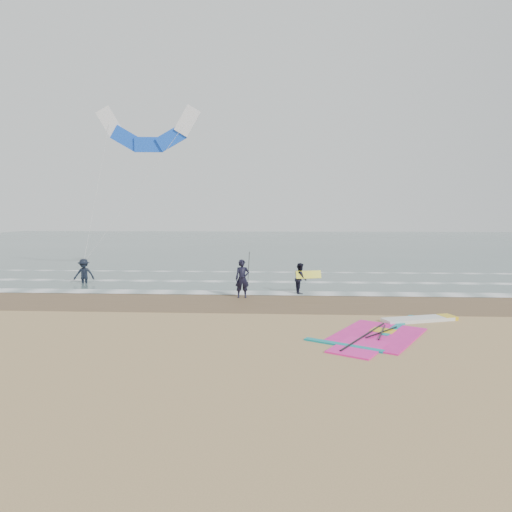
# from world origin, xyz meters

# --- Properties ---
(ground) EXTENTS (120.00, 120.00, 0.00)m
(ground) POSITION_xyz_m (0.00, 0.00, 0.00)
(ground) COLOR tan
(ground) RESTS_ON ground
(sea_water) EXTENTS (120.00, 80.00, 0.02)m
(sea_water) POSITION_xyz_m (0.00, 48.00, 0.01)
(sea_water) COLOR #47605E
(sea_water) RESTS_ON ground
(wet_sand_band) EXTENTS (120.00, 5.00, 0.01)m
(wet_sand_band) POSITION_xyz_m (0.00, 6.00, 0.00)
(wet_sand_band) COLOR brown
(wet_sand_band) RESTS_ON ground
(foam_waterline) EXTENTS (120.00, 9.15, 0.02)m
(foam_waterline) POSITION_xyz_m (0.00, 10.44, 0.03)
(foam_waterline) COLOR white
(foam_waterline) RESTS_ON ground
(windsurf_rig) EXTENTS (5.95, 5.63, 0.14)m
(windsurf_rig) POSITION_xyz_m (3.59, 0.95, 0.04)
(windsurf_rig) COLOR white
(windsurf_rig) RESTS_ON ground
(person_standing) EXTENTS (0.73, 0.54, 1.84)m
(person_standing) POSITION_xyz_m (-2.01, 6.99, 0.92)
(person_standing) COLOR black
(person_standing) RESTS_ON ground
(person_walking) EXTENTS (0.66, 0.81, 1.56)m
(person_walking) POSITION_xyz_m (0.81, 8.25, 0.78)
(person_walking) COLOR black
(person_walking) RESTS_ON ground
(person_wading) EXTENTS (1.25, 0.85, 1.78)m
(person_wading) POSITION_xyz_m (-11.49, 10.88, 0.89)
(person_wading) COLOR black
(person_wading) RESTS_ON ground
(held_pole) EXTENTS (0.17, 0.86, 1.82)m
(held_pole) POSITION_xyz_m (-1.71, 6.99, 1.35)
(held_pole) COLOR black
(held_pole) RESTS_ON ground
(carried_kiteboard) EXTENTS (1.30, 0.51, 0.39)m
(carried_kiteboard) POSITION_xyz_m (1.21, 8.15, 0.99)
(carried_kiteboard) COLOR yellow
(carried_kiteboard) RESTS_ON ground
(surf_kite) EXTENTS (6.71, 3.72, 9.64)m
(surf_kite) POSITION_xyz_m (-8.60, 14.43, 9.09)
(surf_kite) COLOR white
(surf_kite) RESTS_ON ground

